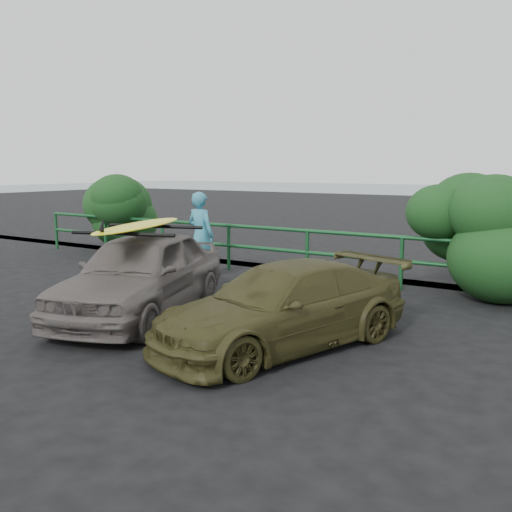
{
  "coord_description": "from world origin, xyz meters",
  "views": [
    {
      "loc": [
        6.46,
        -5.35,
        2.31
      ],
      "look_at": [
        1.9,
        1.67,
        0.99
      ],
      "focal_mm": 40.0,
      "sensor_mm": 36.0,
      "label": 1
    }
  ],
  "objects_px": {
    "guardrail": "(266,250)",
    "surfboard": "(139,226)",
    "olive_vehicle": "(283,306)",
    "man": "(201,235)",
    "sedan": "(141,274)"
  },
  "relations": [
    {
      "from": "guardrail",
      "to": "surfboard",
      "type": "distance_m",
      "value": 4.16
    },
    {
      "from": "olive_vehicle",
      "to": "guardrail",
      "type": "bearing_deg",
      "value": 142.78
    },
    {
      "from": "guardrail",
      "to": "man",
      "type": "bearing_deg",
      "value": -131.19
    },
    {
      "from": "surfboard",
      "to": "man",
      "type": "bearing_deg",
      "value": 94.02
    },
    {
      "from": "man",
      "to": "surfboard",
      "type": "bearing_deg",
      "value": 116.9
    },
    {
      "from": "sedan",
      "to": "olive_vehicle",
      "type": "bearing_deg",
      "value": -20.82
    },
    {
      "from": "sedan",
      "to": "surfboard",
      "type": "bearing_deg",
      "value": 162.27
    },
    {
      "from": "sedan",
      "to": "olive_vehicle",
      "type": "relative_size",
      "value": 1.05
    },
    {
      "from": "guardrail",
      "to": "man",
      "type": "relative_size",
      "value": 7.8
    },
    {
      "from": "sedan",
      "to": "surfboard",
      "type": "distance_m",
      "value": 0.76
    },
    {
      "from": "man",
      "to": "surfboard",
      "type": "relative_size",
      "value": 0.68
    },
    {
      "from": "guardrail",
      "to": "surfboard",
      "type": "bearing_deg",
      "value": -86.51
    },
    {
      "from": "olive_vehicle",
      "to": "man",
      "type": "relative_size",
      "value": 2.05
    },
    {
      "from": "guardrail",
      "to": "surfboard",
      "type": "relative_size",
      "value": 5.3
    },
    {
      "from": "olive_vehicle",
      "to": "man",
      "type": "bearing_deg",
      "value": 159.09
    }
  ]
}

